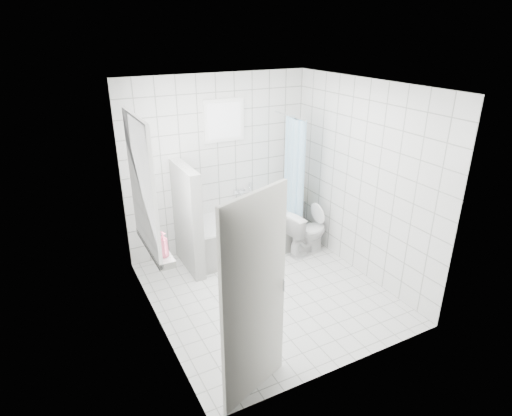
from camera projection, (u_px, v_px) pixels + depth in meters
ground at (267, 292)px, 5.53m from camera, size 3.00×3.00×0.00m
ceiling at (270, 85)px, 4.51m from camera, size 3.00×3.00×0.00m
wall_back at (218, 165)px, 6.24m from camera, size 2.80×0.02×2.60m
wall_front at (351, 255)px, 3.80m from camera, size 2.80×0.02×2.60m
wall_left at (150, 223)px, 4.42m from camera, size 0.02×3.00×2.60m
wall_right at (361, 181)px, 5.62m from camera, size 0.02×3.00×2.60m
window_left at (144, 186)px, 4.57m from camera, size 0.01×0.90×1.40m
window_back at (225, 121)px, 5.99m from camera, size 0.50×0.01×0.50m
window_sill at (155, 246)px, 4.88m from camera, size 0.18×1.02×0.08m
door at (254, 300)px, 3.68m from camera, size 0.76×0.33×2.00m
bathtub at (243, 234)px, 6.42m from camera, size 1.60×0.77×0.58m
partition_wall at (188, 219)px, 5.83m from camera, size 0.15×0.85×1.50m
tiled_ledge at (290, 216)px, 7.06m from camera, size 0.40×0.24×0.55m
toilet at (307, 232)px, 6.37m from camera, size 0.72×0.48×0.68m
curtain_rod at (290, 116)px, 6.05m from camera, size 0.02×0.80×0.02m
shower_curtain at (292, 179)px, 6.29m from camera, size 0.14×0.48×1.78m
tub_faucet at (239, 191)px, 6.52m from camera, size 0.18×0.06×0.06m
sill_bottles at (158, 238)px, 4.69m from camera, size 0.14×0.78×0.29m
ledge_bottles at (293, 195)px, 6.86m from camera, size 0.16×0.18×0.25m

